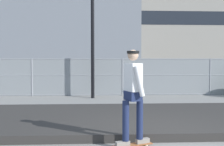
{
  "coord_description": "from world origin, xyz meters",
  "views": [
    {
      "loc": [
        -1.16,
        -5.22,
        1.69
      ],
      "look_at": [
        -0.68,
        4.59,
        1.26
      ],
      "focal_mm": 41.78,
      "sensor_mm": 36.0,
      "label": 1
    }
  ],
  "objects_px": {
    "skateboard": "(133,145)",
    "street_lamp": "(92,3)",
    "skater": "(133,90)",
    "parked_car_near": "(74,76)"
  },
  "relations": [
    {
      "from": "street_lamp",
      "to": "parked_car_near",
      "type": "height_order",
      "value": "street_lamp"
    },
    {
      "from": "skateboard",
      "to": "street_lamp",
      "type": "distance_m",
      "value": 8.33
    },
    {
      "from": "skater",
      "to": "parked_car_near",
      "type": "distance_m",
      "value": 11.16
    },
    {
      "from": "skateboard",
      "to": "skater",
      "type": "xyz_separation_m",
      "value": [
        0.0,
        0.0,
        1.07
      ]
    },
    {
      "from": "skater",
      "to": "street_lamp",
      "type": "distance_m",
      "value": 7.83
    },
    {
      "from": "street_lamp",
      "to": "parked_car_near",
      "type": "xyz_separation_m",
      "value": [
        -1.21,
        3.88,
        -3.54
      ]
    },
    {
      "from": "skateboard",
      "to": "skater",
      "type": "bearing_deg",
      "value": 0.0
    },
    {
      "from": "parked_car_near",
      "to": "skateboard",
      "type": "bearing_deg",
      "value": -78.82
    },
    {
      "from": "skater",
      "to": "street_lamp",
      "type": "bearing_deg",
      "value": 97.69
    },
    {
      "from": "street_lamp",
      "to": "parked_car_near",
      "type": "distance_m",
      "value": 5.39
    }
  ]
}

